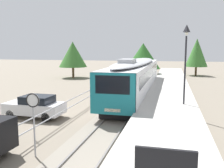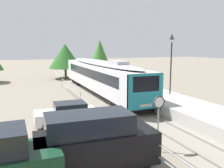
{
  "view_description": "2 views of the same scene",
  "coord_description": "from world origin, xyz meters",
  "px_view_note": "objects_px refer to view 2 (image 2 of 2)",
  "views": [
    {
      "loc": [
        3.43,
        1.19,
        4.61
      ],
      "look_at": [
        -1.0,
        19.27,
        2.0
      ],
      "focal_mm": 39.46,
      "sensor_mm": 36.0,
      "label": 1
    },
    {
      "loc": [
        -8.48,
        0.69,
        5.12
      ],
      "look_at": [
        -1.0,
        19.27,
        2.0
      ],
      "focal_mm": 38.47,
      "sensor_mm": 36.0,
      "label": 2
    }
  ],
  "objects_px": {
    "commuter_train": "(100,74)",
    "platform_lamp_mid_platform": "(171,52)",
    "speed_limit_sign": "(159,110)",
    "parked_van_black": "(95,142)",
    "parked_hatchback_white": "(67,114)"
  },
  "relations": [
    {
      "from": "platform_lamp_mid_platform",
      "to": "speed_limit_sign",
      "type": "height_order",
      "value": "platform_lamp_mid_platform"
    },
    {
      "from": "commuter_train",
      "to": "parked_hatchback_white",
      "type": "xyz_separation_m",
      "value": [
        -5.54,
        -9.32,
        -1.36
      ]
    },
    {
      "from": "commuter_train",
      "to": "parked_van_black",
      "type": "xyz_separation_m",
      "value": [
        -5.68,
        -15.6,
        -0.85
      ]
    },
    {
      "from": "commuter_train",
      "to": "platform_lamp_mid_platform",
      "type": "distance_m",
      "value": 8.35
    },
    {
      "from": "speed_limit_sign",
      "to": "parked_hatchback_white",
      "type": "xyz_separation_m",
      "value": [
        -3.33,
        5.6,
        -1.33
      ]
    },
    {
      "from": "platform_lamp_mid_platform",
      "to": "parked_hatchback_white",
      "type": "relative_size",
      "value": 1.32
    },
    {
      "from": "commuter_train",
      "to": "parked_hatchback_white",
      "type": "relative_size",
      "value": 4.94
    },
    {
      "from": "platform_lamp_mid_platform",
      "to": "parked_hatchback_white",
      "type": "height_order",
      "value": "platform_lamp_mid_platform"
    },
    {
      "from": "parked_van_black",
      "to": "speed_limit_sign",
      "type": "bearing_deg",
      "value": 11.23
    },
    {
      "from": "platform_lamp_mid_platform",
      "to": "speed_limit_sign",
      "type": "bearing_deg",
      "value": -128.43
    },
    {
      "from": "speed_limit_sign",
      "to": "parked_van_black",
      "type": "xyz_separation_m",
      "value": [
        -3.46,
        -0.69,
        -0.83
      ]
    },
    {
      "from": "speed_limit_sign",
      "to": "parked_van_black",
      "type": "bearing_deg",
      "value": -168.77
    },
    {
      "from": "platform_lamp_mid_platform",
      "to": "parked_van_black",
      "type": "distance_m",
      "value": 13.74
    },
    {
      "from": "speed_limit_sign",
      "to": "parked_hatchback_white",
      "type": "relative_size",
      "value": 0.69
    },
    {
      "from": "speed_limit_sign",
      "to": "parked_van_black",
      "type": "distance_m",
      "value": 3.63
    }
  ]
}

